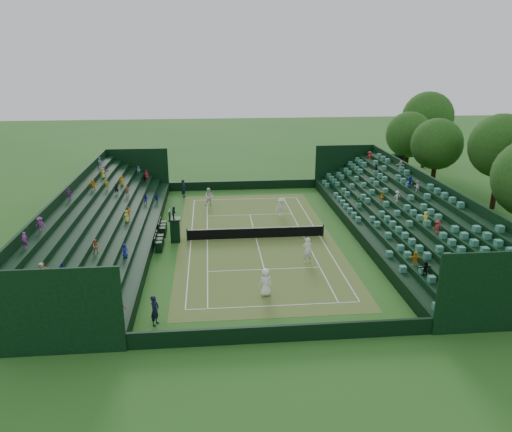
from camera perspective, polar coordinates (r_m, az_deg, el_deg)
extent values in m
plane|color=#275E1D|center=(42.33, 0.00, -2.57)|extent=(160.00, 160.00, 0.00)
cube|color=#2F6A23|center=(42.33, 0.00, -2.56)|extent=(12.97, 26.77, 0.01)
cube|color=black|center=(57.28, -1.50, 3.55)|extent=(17.17, 0.20, 1.00)
cube|color=black|center=(27.90, 3.15, -13.25)|extent=(17.17, 0.20, 1.00)
cube|color=black|center=(43.73, 11.14, -1.54)|extent=(0.20, 31.77, 1.00)
cube|color=black|center=(42.26, -11.54, -2.27)|extent=(0.20, 31.77, 1.00)
cube|color=black|center=(43.87, 11.77, -1.51)|extent=(0.80, 32.00, 1.00)
cube|color=black|center=(44.04, 12.78, -1.20)|extent=(0.80, 32.00, 1.45)
cube|color=black|center=(44.22, 13.79, -0.89)|extent=(0.80, 32.00, 1.90)
cube|color=black|center=(44.41, 14.79, -0.58)|extent=(0.80, 32.00, 2.35)
cube|color=black|center=(44.62, 15.78, -0.27)|extent=(0.80, 32.00, 2.80)
cube|color=black|center=(44.84, 16.75, 0.03)|extent=(0.80, 32.00, 3.25)
cube|color=black|center=(45.08, 17.72, 0.34)|extent=(0.80, 32.00, 3.70)
cube|color=black|center=(45.33, 18.68, 0.63)|extent=(0.80, 32.00, 4.15)
cube|color=black|center=(45.43, 19.31, 1.10)|extent=(0.20, 32.00, 4.90)
cube|color=black|center=(42.32, -12.21, -2.29)|extent=(0.80, 32.00, 1.00)
cube|color=black|center=(42.35, -13.31, -2.03)|extent=(0.80, 32.00, 1.45)
cube|color=black|center=(42.40, -14.40, -1.77)|extent=(0.80, 32.00, 1.90)
cube|color=black|center=(42.46, -15.49, -1.51)|extent=(0.80, 32.00, 2.35)
cube|color=black|center=(42.54, -16.57, -1.25)|extent=(0.80, 32.00, 2.80)
cube|color=black|center=(42.64, -17.65, -0.99)|extent=(0.80, 32.00, 3.25)
cube|color=black|center=(42.75, -18.73, -0.74)|extent=(0.80, 32.00, 3.70)
cube|color=black|center=(42.87, -19.80, -0.48)|extent=(0.80, 32.00, 4.15)
cube|color=black|center=(42.89, -20.50, -0.02)|extent=(0.20, 32.00, 4.90)
cylinder|color=black|center=(42.04, -7.88, -2.14)|extent=(0.10, 0.10, 1.06)
cylinder|color=black|center=(43.05, 7.69, -1.63)|extent=(0.10, 0.10, 1.06)
cube|color=black|center=(42.17, 0.00, -1.99)|extent=(11.57, 0.02, 0.86)
cube|color=white|center=(42.01, 0.00, -1.39)|extent=(11.57, 0.04, 0.07)
cylinder|color=black|center=(60.67, 14.78, 4.76)|extent=(0.16, 0.16, 3.00)
cylinder|color=black|center=(61.20, 16.10, 4.76)|extent=(0.16, 0.16, 3.00)
cube|color=black|center=(60.55, 15.59, 6.41)|extent=(2.00, 1.00, 0.80)
cylinder|color=black|center=(55.24, 25.59, 2.47)|extent=(0.50, 0.50, 3.43)
sphere|color=#1D4212|center=(54.31, 26.26, 7.19)|extent=(6.27, 6.27, 6.27)
cylinder|color=black|center=(58.45, 19.54, 3.81)|extent=(0.50, 0.50, 3.02)
sphere|color=#1D4212|center=(57.64, 19.97, 7.75)|extent=(5.52, 5.52, 5.52)
cylinder|color=black|center=(64.14, 16.75, 5.30)|extent=(0.50, 0.50, 3.00)
sphere|color=#1D4212|center=(63.40, 17.09, 8.88)|extent=(5.48, 5.48, 5.48)
cylinder|color=black|center=(71.71, 18.64, 6.70)|extent=(0.50, 0.50, 3.66)
sphere|color=#1D4212|center=(70.95, 19.05, 10.63)|extent=(6.70, 6.70, 6.70)
cube|color=black|center=(41.81, -9.23, -1.67)|extent=(0.75, 0.75, 1.94)
cube|color=black|center=(41.48, -9.30, -0.34)|extent=(0.97, 0.97, 0.11)
cube|color=black|center=(41.39, -9.84, 0.14)|extent=(0.09, 0.97, 0.75)
imported|color=black|center=(41.31, -9.34, 0.39)|extent=(0.47, 0.55, 1.00)
cube|color=black|center=(40.08, -11.06, -3.51)|extent=(0.53, 0.53, 0.85)
cube|color=black|center=(39.92, -11.49, -2.80)|extent=(0.06, 0.53, 0.53)
cube|color=black|center=(40.82, -10.96, -3.09)|extent=(0.53, 0.53, 0.85)
cube|color=black|center=(40.66, -11.38, -2.40)|extent=(0.06, 0.53, 0.53)
cube|color=black|center=(41.57, -10.86, -2.69)|extent=(0.53, 0.53, 0.85)
cube|color=black|center=(41.41, -11.27, -2.01)|extent=(0.06, 0.53, 0.53)
cube|color=black|center=(43.24, -10.66, -1.84)|extent=(0.53, 0.53, 0.85)
cube|color=black|center=(43.09, -11.05, -1.18)|extent=(0.06, 0.53, 0.53)
cube|color=black|center=(43.99, -10.57, -1.48)|extent=(0.53, 0.53, 0.85)
cube|color=black|center=(43.85, -10.96, -0.83)|extent=(0.06, 0.53, 0.53)
cube|color=black|center=(44.75, -10.49, -1.14)|extent=(0.53, 0.53, 0.85)
cube|color=black|center=(44.60, -10.87, -0.50)|extent=(0.06, 0.53, 0.53)
imported|color=white|center=(32.42, 1.10, -7.58)|extent=(1.08, 0.90, 1.88)
imported|color=white|center=(37.45, 5.90, -3.89)|extent=(0.73, 0.48, 2.00)
imported|color=silver|center=(51.22, -5.37, 2.20)|extent=(1.02, 0.85, 1.88)
imported|color=white|center=(47.64, 2.90, 1.00)|extent=(1.37, 1.06, 1.86)
imported|color=black|center=(54.63, -8.26, 3.14)|extent=(0.66, 0.82, 1.94)
imported|color=black|center=(29.77, -11.48, -10.53)|extent=(0.66, 0.78, 1.83)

